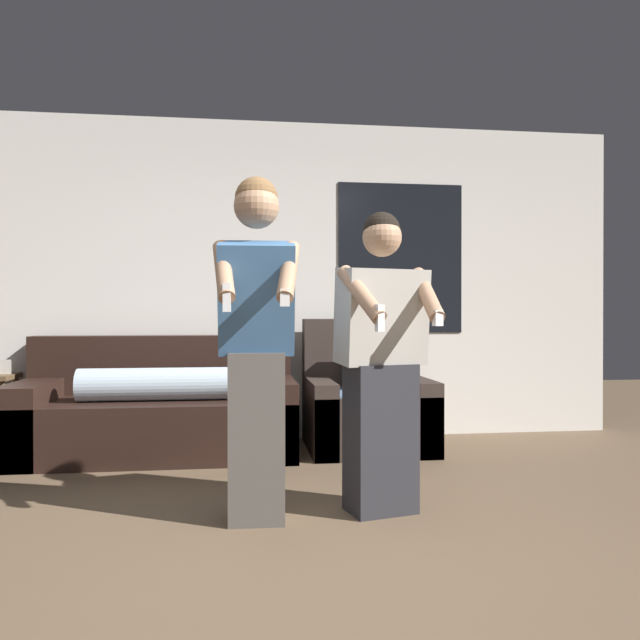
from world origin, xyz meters
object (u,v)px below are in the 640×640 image
Objects in this scene: couch at (159,413)px; armchair at (366,406)px; person_right at (382,363)px; person_left at (257,343)px.

couch is 1.61m from armchair.
person_right reaches higher than couch.
armchair is at bearing 0.58° from couch.
couch is at bearing -179.42° from armchair.
couch is 1.28× the size of person_right.
armchair is (1.61, 0.02, 0.02)m from couch.
person_left reaches higher than person_right.
couch is 2.00× the size of armchair.
person_left is at bearing -67.46° from couch.
person_left reaches higher than armchair.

